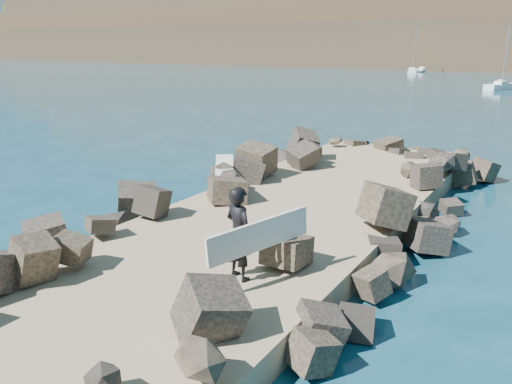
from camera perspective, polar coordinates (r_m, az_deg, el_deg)
ground at (r=13.54m, az=2.26°, el=-5.07°), size 800.00×800.00×0.00m
jetty at (r=11.86m, az=-2.59°, el=-6.74°), size 6.00×26.00×0.60m
riprap_left at (r=13.88m, az=-11.32°, el=-2.64°), size 2.60×22.00×1.00m
riprap_right at (r=10.96m, az=11.63°, el=-7.96°), size 2.60×22.00×1.00m
surfboard_resting at (r=15.84m, az=-3.64°, el=2.08°), size 1.76×2.18×0.08m
surfer_with_board at (r=9.48m, az=-1.63°, el=-4.79°), size 1.30×2.16×1.85m
sailboat_b at (r=65.22m, az=26.26°, el=10.79°), size 3.26×5.92×7.17m
sailboat_e at (r=97.73m, az=17.50°, el=13.07°), size 2.84×6.83×8.09m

